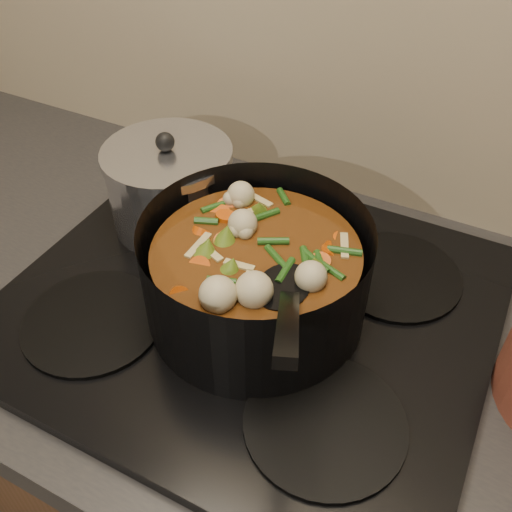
% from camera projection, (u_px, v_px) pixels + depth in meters
% --- Properties ---
extents(counter, '(2.64, 0.64, 0.91)m').
position_uv_depth(counter, '(252.00, 470.00, 1.08)').
color(counter, brown).
rests_on(counter, ground).
extents(stovetop, '(0.62, 0.54, 0.03)m').
position_uv_depth(stovetop, '(251.00, 303.00, 0.77)').
color(stovetop, black).
rests_on(stovetop, counter).
extents(stockpot, '(0.33, 0.37, 0.21)m').
position_uv_depth(stockpot, '(256.00, 275.00, 0.70)').
color(stockpot, black).
rests_on(stockpot, stovetop).
extents(saucepan, '(0.19, 0.19, 0.15)m').
position_uv_depth(saucepan, '(171.00, 187.00, 0.84)').
color(saucepan, silver).
rests_on(saucepan, stovetop).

